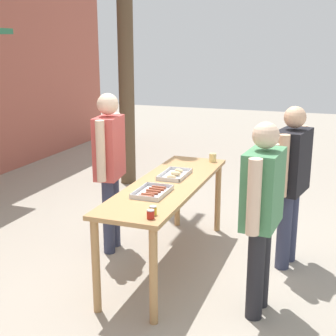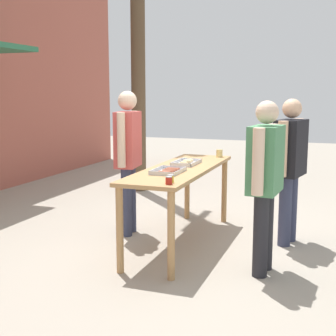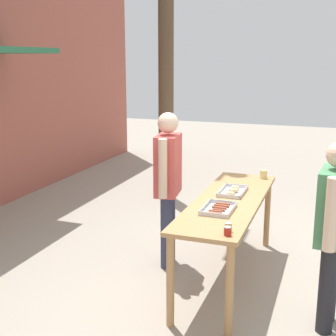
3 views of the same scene
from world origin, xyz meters
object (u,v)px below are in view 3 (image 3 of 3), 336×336
Objects in this scene: food_tray_buns at (233,191)px; person_customer_holding_hotdog at (334,222)px; food_tray_sausages at (218,209)px; beer_cup at (264,174)px; person_server_behind_table at (168,176)px; condiment_jar_mustard at (228,231)px; condiment_jar_ketchup at (228,227)px.

person_customer_holding_hotdog is (-0.82, -1.03, 0.06)m from food_tray_buns.
beer_cup reaches higher than food_tray_sausages.
person_customer_holding_hotdog is at bearing -152.26° from beer_cup.
food_tray_buns is 0.25× the size of person_server_behind_table.
food_tray_buns reaches higher than food_tray_sausages.
condiment_jar_mustard is at bearing -179.70° from beer_cup.
condiment_jar_mustard is 0.05× the size of person_customer_holding_hotdog.
condiment_jar_mustard reaches higher than food_tray_sausages.
food_tray_buns is 4.43× the size of beer_cup.
food_tray_buns is 1.15m from condiment_jar_ketchup.
condiment_jar_ketchup is (0.09, 0.02, 0.00)m from condiment_jar_mustard.
person_customer_holding_hotdog is at bearing -100.11° from food_tray_sausages.
beer_cup reaches higher than food_tray_buns.
condiment_jar_ketchup is at bearing -157.46° from food_tray_sausages.
beer_cup is at bearing -147.57° from person_customer_holding_hotdog.
person_server_behind_table reaches higher than condiment_jar_mustard.
food_tray_sausages is 0.24× the size of person_server_behind_table.
condiment_jar_mustard is 1.97m from beer_cup.
food_tray_sausages is at bearing -95.42° from person_customer_holding_hotdog.
condiment_jar_mustard is at bearing -159.23° from food_tray_sausages.
person_server_behind_table is (-0.85, 0.91, 0.10)m from beer_cup.
food_tray_buns is 1.24m from condiment_jar_mustard.
food_tray_buns is at bearing -123.65° from person_customer_holding_hotdog.
condiment_jar_ketchup reaches higher than food_tray_buns.
beer_cup is 1.76m from person_customer_holding_hotdog.
food_tray_buns is 0.77m from beer_cup.
condiment_jar_ketchup is (-1.13, -0.21, 0.02)m from food_tray_buns.
person_server_behind_table is at bearing 53.07° from food_tray_sausages.
beer_cup is (1.88, -0.01, 0.01)m from condiment_jar_ketchup.
person_server_behind_table is (1.12, 0.92, 0.11)m from condiment_jar_mustard.
food_tray_sausages is 0.95× the size of food_tray_buns.
person_server_behind_table is (0.53, 0.70, 0.14)m from food_tray_sausages.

